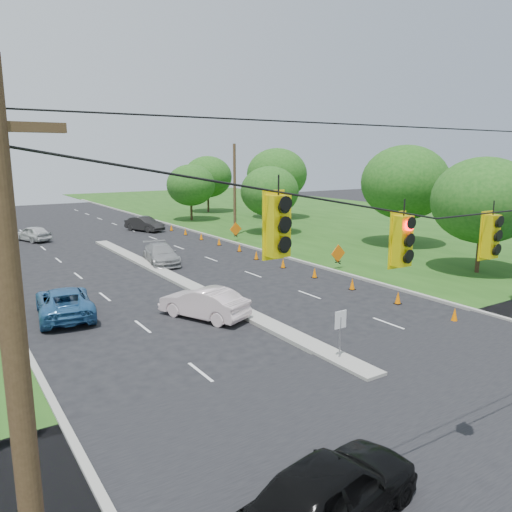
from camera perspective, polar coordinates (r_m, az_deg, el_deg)
ground at (r=16.70m, az=24.20°, el=-17.79°), size 160.00×160.00×0.00m
grass_right at (r=51.38m, az=23.83°, el=1.62°), size 40.00×160.00×0.06m
cross_street at (r=16.70m, az=24.20°, el=-17.79°), size 160.00×14.00×0.02m
curb_right at (r=44.58m, az=-1.78°, el=1.24°), size 0.25×110.00×0.16m
median at (r=32.18m, az=-8.84°, el=-2.88°), size 1.00×34.00×0.18m
median_sign at (r=19.60m, az=9.62°, el=-7.84°), size 0.55×0.06×2.05m
utility_pole_far_right at (r=49.52m, az=-2.45°, el=7.50°), size 0.28×0.28×9.00m
cone_1 at (r=25.98m, az=21.75°, el=-6.26°), size 0.32×0.32×0.70m
cone_2 at (r=28.02m, az=15.91°, el=-4.61°), size 0.32×0.32×0.70m
cone_3 at (r=30.33m, az=10.94°, el=-3.15°), size 0.32×0.32×0.70m
cone_4 at (r=32.86m, az=6.72°, el=-1.90°), size 0.32×0.32×0.70m
cone_5 at (r=35.54m, az=3.11°, el=-0.82°), size 0.32×0.32×0.70m
cone_6 at (r=38.36m, az=0.03°, el=0.11°), size 0.32×0.32×0.70m
cone_7 at (r=41.59m, az=-1.91°, el=0.99°), size 0.32×0.32×0.70m
cone_8 at (r=44.57m, az=-4.24°, el=1.67°), size 0.32×0.32×0.70m
cone_9 at (r=47.63m, az=-6.28°, el=2.26°), size 0.32×0.32×0.70m
cone_10 at (r=50.75m, az=-8.07°, el=2.78°), size 0.32×0.32×0.70m
cone_11 at (r=53.91m, az=-9.65°, el=3.23°), size 0.32×0.32×0.70m
work_sign_1 at (r=35.32m, az=9.37°, el=0.20°), size 1.27×0.58×1.37m
work_sign_2 at (r=46.46m, az=-2.33°, el=3.01°), size 1.27×0.58×1.37m
tree_7 at (r=36.47m, az=24.52°, el=5.81°), size 6.72×6.72×7.84m
tree_8 at (r=45.59m, az=16.68°, el=8.06°), size 7.56×7.56×8.82m
tree_9 at (r=50.58m, az=1.57°, el=7.40°), size 5.88×5.88×6.86m
tree_10 at (r=63.27m, az=2.41°, el=9.33°), size 7.56×7.56×8.82m
tree_11 at (r=70.60m, az=-5.54°, el=9.00°), size 6.72×6.72×7.84m
tree_12 at (r=61.69m, az=-7.47°, el=8.04°), size 5.88×5.88×6.86m
black_sedan at (r=11.96m, az=8.66°, el=-24.92°), size 5.02×2.76×1.62m
white_sedan at (r=24.72m, az=-6.00°, el=-5.35°), size 3.39×4.91×1.53m
blue_pickup at (r=26.54m, az=-21.07°, el=-4.94°), size 3.17×5.67×1.50m
silver_car_far at (r=37.45m, az=-10.79°, el=0.21°), size 2.86×5.28×1.45m
silver_car_oncoming at (r=51.03m, az=-24.13°, el=2.36°), size 3.06×4.57×1.45m
dark_car_receding at (r=54.16m, az=-12.63°, el=3.60°), size 3.18×4.92×1.53m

